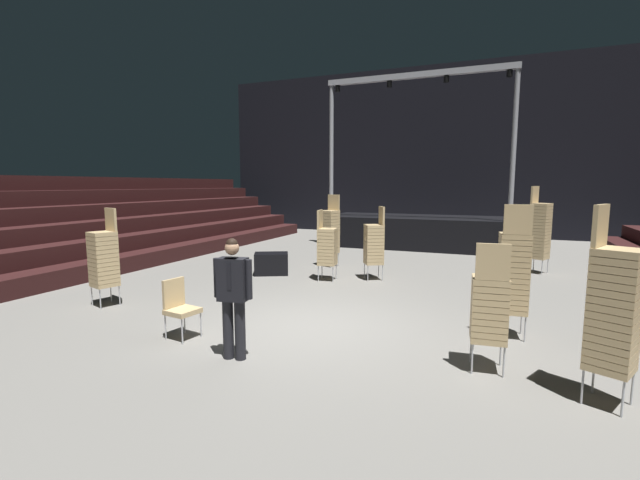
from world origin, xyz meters
The scene contains 15 objects.
ground_plane centered at (0.00, 0.00, -0.05)m, with size 22.00×30.00×0.10m, color slate.
arena_end_wall centered at (0.00, 15.00, 4.00)m, with size 22.00×0.30×8.00m, color black.
bleacher_bank_left centered at (-8.75, 1.00, 1.35)m, with size 4.50×24.00×2.70m.
stage_riser centered at (0.00, 10.43, 0.70)m, with size 6.97×2.81×6.35m.
man_with_tie centered at (-0.43, -1.71, 0.96)m, with size 0.57×0.29×1.71m.
chair_stack_front_left centered at (3.16, 0.75, 1.07)m, with size 0.48×0.48×2.14m.
chair_stack_front_right centered at (-0.02, 4.03, 0.94)m, with size 0.60×0.60×1.88m.
chair_stack_mid_left centered at (3.95, 6.56, 1.19)m, with size 0.59×0.59×2.39m.
chair_stack_mid_right centered at (2.85, -0.75, 0.86)m, with size 0.48×0.48×1.71m.
chair_stack_mid_centre centered at (4.11, -1.20, 1.11)m, with size 0.59×0.59×2.22m.
chair_stack_rear_left centered at (-4.36, -0.42, 0.98)m, with size 0.55×0.55×1.96m.
chair_stack_rear_right centered at (-1.09, 3.47, 0.90)m, with size 0.50×0.50×1.79m.
chair_stack_rear_centre centered at (-1.73, 5.29, 1.07)m, with size 0.55×0.55×2.14m.
equipment_road_case centered at (-2.77, 3.58, 0.29)m, with size 0.90×0.60×0.58m, color black.
loose_chair_near_man centered at (-1.72, -1.32, 0.53)m, with size 0.50×0.50×0.95m.
Camera 1 is at (2.92, -6.63, 2.43)m, focal length 24.31 mm.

